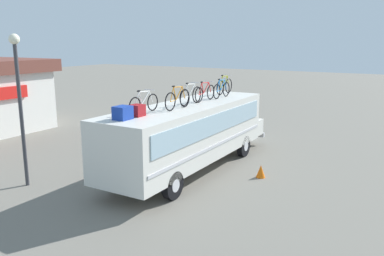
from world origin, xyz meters
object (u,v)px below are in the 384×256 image
at_px(traffic_cone, 261,171).
at_px(rooftop_bicycle_1, 144,103).
at_px(luggage_bag_1, 123,113).
at_px(street_lamp, 19,90).
at_px(bus, 190,131).
at_px(luggage_bag_2, 137,110).
at_px(rooftop_bicycle_3, 191,95).
at_px(rooftop_bicycle_6, 224,86).
at_px(rooftop_bicycle_4, 205,93).
at_px(rooftop_bicycle_2, 178,99).
at_px(rooftop_bicycle_5, 222,90).

bearing_deg(traffic_cone, rooftop_bicycle_1, 134.63).
bearing_deg(rooftop_bicycle_1, luggage_bag_1, -173.42).
relative_size(rooftop_bicycle_1, street_lamp, 0.30).
height_order(bus, luggage_bag_2, luggage_bag_2).
xyz_separation_m(rooftop_bicycle_3, rooftop_bicycle_6, (3.71, 0.26, 0.02)).
height_order(rooftop_bicycle_1, rooftop_bicycle_6, rooftop_bicycle_6).
distance_m(luggage_bag_1, rooftop_bicycle_4, 5.14).
xyz_separation_m(rooftop_bicycle_2, traffic_cone, (1.98, -2.75, -3.02)).
xyz_separation_m(bus, rooftop_bicycle_5, (2.32, -0.30, 1.57)).
xyz_separation_m(luggage_bag_1, luggage_bag_2, (0.73, -0.03, -0.02)).
bearing_deg(rooftop_bicycle_5, rooftop_bicycle_4, 172.60).
bearing_deg(traffic_cone, rooftop_bicycle_3, 103.84).
xyz_separation_m(rooftop_bicycle_1, rooftop_bicycle_2, (1.33, -0.61, 0.03)).
height_order(rooftop_bicycle_2, rooftop_bicycle_5, rooftop_bicycle_2).
xyz_separation_m(rooftop_bicycle_4, traffic_cone, (-0.43, -2.87, -3.00)).
bearing_deg(rooftop_bicycle_3, bus, 34.73).
relative_size(rooftop_bicycle_1, rooftop_bicycle_6, 1.01).
relative_size(rooftop_bicycle_3, street_lamp, 0.30).
distance_m(bus, rooftop_bicycle_2, 2.12).
bearing_deg(luggage_bag_1, bus, -2.74).
xyz_separation_m(traffic_cone, street_lamp, (-5.46, 7.48, 3.46)).
height_order(rooftop_bicycle_6, street_lamp, street_lamp).
distance_m(luggage_bag_2, rooftop_bicycle_5, 5.71).
relative_size(bus, rooftop_bicycle_5, 6.43).
bearing_deg(rooftop_bicycle_4, bus, 172.88).
bearing_deg(rooftop_bicycle_3, luggage_bag_1, 175.97).
xyz_separation_m(rooftop_bicycle_4, street_lamp, (-5.89, 4.60, 0.45)).
bearing_deg(rooftop_bicycle_5, street_lamp, 146.42).
relative_size(rooftop_bicycle_4, rooftop_bicycle_5, 1.04).
xyz_separation_m(luggage_bag_1, rooftop_bicycle_3, (3.98, -0.28, 0.16)).
xyz_separation_m(rooftop_bicycle_5, traffic_cone, (-1.72, -2.70, -3.01)).
distance_m(rooftop_bicycle_1, rooftop_bicycle_5, 5.08).
bearing_deg(rooftop_bicycle_4, rooftop_bicycle_1, 172.64).
xyz_separation_m(rooftop_bicycle_1, rooftop_bicycle_6, (6.31, -0.18, 0.04)).
relative_size(rooftop_bicycle_4, rooftop_bicycle_6, 1.03).
bearing_deg(rooftop_bicycle_3, rooftop_bicycle_6, 4.02).
xyz_separation_m(luggage_bag_1, rooftop_bicycle_4, (5.12, -0.32, 0.14)).
relative_size(luggage_bag_2, rooftop_bicycle_3, 0.27).
bearing_deg(rooftop_bicycle_3, luggage_bag_2, 175.52).
relative_size(luggage_bag_1, street_lamp, 0.10).
height_order(luggage_bag_1, rooftop_bicycle_5, rooftop_bicycle_5).
distance_m(bus, rooftop_bicycle_6, 3.93).
bearing_deg(rooftop_bicycle_5, bus, 172.73).
relative_size(bus, rooftop_bicycle_2, 6.13).
distance_m(bus, traffic_cone, 3.38).
distance_m(rooftop_bicycle_5, street_lamp, 8.64).
relative_size(luggage_bag_1, rooftop_bicycle_6, 0.34).
bearing_deg(rooftop_bicycle_1, traffic_cone, -45.37).
height_order(luggage_bag_1, rooftop_bicycle_3, rooftop_bicycle_3).
xyz_separation_m(bus, rooftop_bicycle_2, (-1.38, -0.25, 1.58)).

